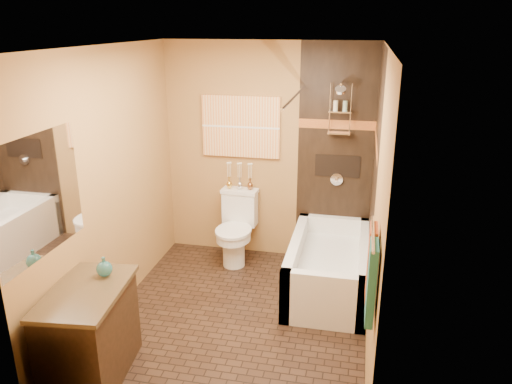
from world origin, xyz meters
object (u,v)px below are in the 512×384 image
(bathtub, at_px, (329,271))
(toilet, at_px, (236,228))
(vanity, at_px, (90,333))
(sunset_painting, at_px, (241,127))

(bathtub, distance_m, toilet, 1.21)
(bathtub, xyz_separation_m, vanity, (-1.72, -1.75, 0.17))
(sunset_painting, relative_size, toilet, 1.09)
(sunset_painting, relative_size, vanity, 0.97)
(bathtub, relative_size, vanity, 1.62)
(sunset_painting, height_order, bathtub, sunset_painting)
(sunset_painting, relative_size, bathtub, 0.60)
(toilet, xyz_separation_m, vanity, (-0.62, -2.20, -0.03))
(sunset_painting, height_order, toilet, sunset_painting)
(toilet, bearing_deg, vanity, -102.39)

